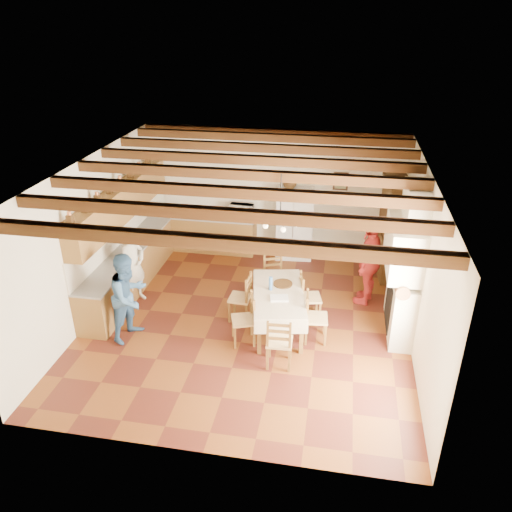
{
  "coord_description": "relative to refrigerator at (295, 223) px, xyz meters",
  "views": [
    {
      "loc": [
        1.56,
        -7.91,
        5.41
      ],
      "look_at": [
        0.1,
        0.3,
        1.25
      ],
      "focal_mm": 35.0,
      "sensor_mm": 36.0,
      "label": 1
    }
  ],
  "objects": [
    {
      "name": "chair_right_near",
      "position": [
        0.76,
        -3.38,
        -0.37
      ],
      "size": [
        0.43,
        0.45,
        0.96
      ],
      "primitive_type": null,
      "rotation": [
        0.0,
        0.0,
        1.66
      ],
      "color": "brown",
      "rests_on": "floor"
    },
    {
      "name": "wall_back",
      "position": [
        -0.55,
        0.27,
        0.65
      ],
      "size": [
        6.0,
        0.02,
        3.0
      ],
      "primitive_type": "cube",
      "color": "silver",
      "rests_on": "ground"
    },
    {
      "name": "fridge_vase",
      "position": [
        -0.14,
        0.0,
        1.01
      ],
      "size": [
        0.38,
        0.38,
        0.32
      ],
      "primitive_type": "imported",
      "rotation": [
        0.0,
        0.0,
        -0.27
      ],
      "color": "#39220F",
      "rests_on": "refrigerator"
    },
    {
      "name": "chandelier",
      "position": [
        0.04,
        -3.13,
        1.4
      ],
      "size": [
        0.47,
        0.47,
        0.03
      ],
      "primitive_type": "torus",
      "color": "black",
      "rests_on": "ground"
    },
    {
      "name": "person_woman_red",
      "position": [
        1.68,
        -1.86,
        0.05
      ],
      "size": [
        0.76,
        1.14,
        1.8
      ],
      "primitive_type": "imported",
      "rotation": [
        0.0,
        0.0,
        -1.9
      ],
      "color": "red",
      "rests_on": "floor"
    },
    {
      "name": "countertop_left",
      "position": [
        -3.25,
        -1.94,
        0.03
      ],
      "size": [
        0.62,
        4.3,
        0.04
      ],
      "primitive_type": "cube",
      "color": "slate",
      "rests_on": "lower_cabinets_left"
    },
    {
      "name": "floor",
      "position": [
        -0.55,
        -2.99,
        -0.86
      ],
      "size": [
        6.0,
        6.5,
        0.02
      ],
      "primitive_type": "cube",
      "color": "#511F15",
      "rests_on": "ground"
    },
    {
      "name": "microwave",
      "position": [
        -1.29,
        -0.04,
        0.21
      ],
      "size": [
        0.59,
        0.42,
        0.31
      ],
      "primitive_type": "imported",
      "rotation": [
        0.0,
        0.0,
        -0.07
      ],
      "color": "silver",
      "rests_on": "countertop_back"
    },
    {
      "name": "wall_right",
      "position": [
        2.46,
        -2.99,
        0.65
      ],
      "size": [
        0.02,
        6.5,
        3.0
      ],
      "primitive_type": "cube",
      "color": "silver",
      "rests_on": "ground"
    },
    {
      "name": "lower_cabinets_back",
      "position": [
        -2.1,
        -0.04,
        -0.42
      ],
      "size": [
        2.3,
        0.6,
        0.86
      ],
      "primitive_type": "cube",
      "color": "brown",
      "rests_on": "ground"
    },
    {
      "name": "wall_picture",
      "position": [
        1.0,
        0.24,
        1.0
      ],
      "size": [
        0.34,
        0.03,
        0.42
      ],
      "primitive_type": "cube",
      "color": "#301F13",
      "rests_on": "ground"
    },
    {
      "name": "person_woman_blue",
      "position": [
        -2.53,
        -3.84,
        -0.02
      ],
      "size": [
        0.86,
        0.97,
        1.66
      ],
      "primitive_type": "imported",
      "rotation": [
        0.0,
        0.0,
        1.23
      ],
      "color": "#3B6596",
      "rests_on": "floor"
    },
    {
      "name": "chair_end_near",
      "position": [
        0.21,
        -4.19,
        -0.37
      ],
      "size": [
        0.44,
        0.42,
        0.96
      ],
      "primitive_type": null,
      "rotation": [
        0.0,
        0.0,
        3.18
      ],
      "color": "brown",
      "rests_on": "floor"
    },
    {
      "name": "chair_end_far",
      "position": [
        -0.18,
        -1.99,
        -0.37
      ],
      "size": [
        0.54,
        0.53,
        0.96
      ],
      "primitive_type": null,
      "rotation": [
        0.0,
        0.0,
        0.4
      ],
      "color": "brown",
      "rests_on": "floor"
    },
    {
      "name": "countertop_back",
      "position": [
        -2.1,
        -0.04,
        0.03
      ],
      "size": [
        2.34,
        0.62,
        0.04
      ],
      "primitive_type": "cube",
      "color": "slate",
      "rests_on": "lower_cabinets_back"
    },
    {
      "name": "hutch",
      "position": [
        2.2,
        -0.57,
        0.24
      ],
      "size": [
        0.62,
        1.25,
        2.18
      ],
      "primitive_type": null,
      "rotation": [
        0.0,
        0.0,
        0.1
      ],
      "color": "#39220F",
      "rests_on": "floor"
    },
    {
      "name": "chair_right_far",
      "position": [
        0.6,
        -2.7,
        -0.37
      ],
      "size": [
        0.48,
        0.5,
        0.96
      ],
      "primitive_type": null,
      "rotation": [
        0.0,
        0.0,
        1.8
      ],
      "color": "brown",
      "rests_on": "floor"
    },
    {
      "name": "refrigerator",
      "position": [
        0.0,
        0.0,
        0.0
      ],
      "size": [
        0.9,
        0.76,
        1.7
      ],
      "primitive_type": "cube",
      "rotation": [
        0.0,
        0.0,
        0.08
      ],
      "color": "white",
      "rests_on": "floor"
    },
    {
      "name": "ceiling",
      "position": [
        -0.55,
        -2.99,
        2.16
      ],
      "size": [
        6.0,
        6.5,
        0.02
      ],
      "primitive_type": "cube",
      "color": "silver",
      "rests_on": "ground"
    },
    {
      "name": "wall_front",
      "position": [
        -0.55,
        -6.25,
        0.65
      ],
      "size": [
        6.0,
        0.02,
        3.0
      ],
      "primitive_type": "cube",
      "color": "silver",
      "rests_on": "ground"
    },
    {
      "name": "fireplace",
      "position": [
        2.17,
        -2.79,
        0.55
      ],
      "size": [
        0.56,
        1.6,
        2.8
      ],
      "primitive_type": null,
      "color": "beige",
      "rests_on": "ground"
    },
    {
      "name": "backsplash_left",
      "position": [
        -3.54,
        -1.94,
        0.35
      ],
      "size": [
        0.03,
        4.3,
        0.6
      ],
      "primitive_type": "cube",
      "color": "white",
      "rests_on": "ground"
    },
    {
      "name": "person_man",
      "position": [
        -2.94,
        -2.67,
        -0.05
      ],
      "size": [
        0.58,
        0.68,
        1.6
      ],
      "primitive_type": "imported",
      "rotation": [
        0.0,
        0.0,
        1.18
      ],
      "color": "silver",
      "rests_on": "floor"
    },
    {
      "name": "ceiling_beams",
      "position": [
        -0.55,
        -2.99,
        2.06
      ],
      "size": [
        6.0,
        6.3,
        0.16
      ],
      "primitive_type": null,
      "color": "#391C0F",
      "rests_on": "ground"
    },
    {
      "name": "lower_cabinets_left",
      "position": [
        -3.25,
        -1.94,
        -0.42
      ],
      "size": [
        0.6,
        4.3,
        0.86
      ],
      "primitive_type": "cube",
      "color": "brown",
      "rests_on": "ground"
    },
    {
      "name": "dining_table",
      "position": [
        0.04,
        -3.13,
        -0.16
      ],
      "size": [
        1.2,
        1.89,
        0.77
      ],
      "rotation": [
        0.0,
        0.0,
        0.19
      ],
      "color": "#F0E8CE",
      "rests_on": "floor"
    },
    {
      "name": "chair_left_far",
      "position": [
        -0.71,
        -2.94,
        -0.37
      ],
      "size": [
        0.42,
        0.44,
        0.96
      ],
      "primitive_type": null,
      "rotation": [
        0.0,
        0.0,
        -1.62
      ],
      "color": "brown",
      "rests_on": "floor"
    },
    {
      "name": "chair_left_near",
      "position": [
        -0.51,
        -3.67,
        -0.37
      ],
      "size": [
        0.51,
        0.52,
        0.96
      ],
      "primitive_type": null,
      "rotation": [
        0.0,
        0.0,
        -1.26
      ],
      "color": "brown",
      "rests_on": "floor"
    },
    {
      "name": "wall_left",
      "position": [
        -3.56,
        -2.99,
        0.65
      ],
      "size": [
        0.02,
        6.5,
        3.0
      ],
      "primitive_type": "cube",
      "color": "silver",
      "rests_on": "ground"
    },
    {
      "name": "upper_cabinets",
      "position": [
        -3.38,
        -1.94,
        1.0
      ],
      "size": [
        0.35,
        4.2,
        0.7
      ],
      "primitive_type": "cube",
      "color": "brown",
      "rests_on": "ground"
    },
    {
      "name": "backsplash_back",
      "position": [
        -2.1,
        0.24,
        0.35
      ],
      "size": [
        2.3,
        0.03,
        0.6
      ],
      "primitive_type": "cube",
      "color": "white",
      "rests_on": "ground"
    }
  ]
}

